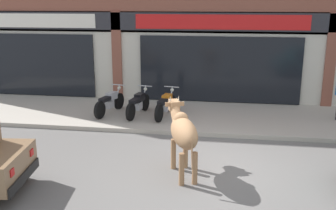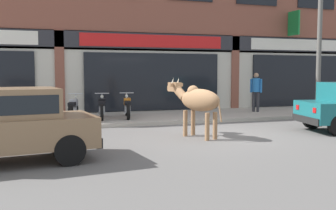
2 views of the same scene
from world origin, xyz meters
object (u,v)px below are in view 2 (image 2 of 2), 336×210
object	(u,v)px
motorcycle_1	(102,108)
pedestrian	(256,88)
car_1	(3,122)
motorcycle_0	(73,108)
motorcycle_2	(127,107)
utility_pole	(320,31)
cow	(197,100)

from	to	relation	value
motorcycle_1	pedestrian	world-z (taller)	pedestrian
car_1	motorcycle_0	size ratio (longest dim) A/B	2.10
motorcycle_2	utility_pole	bearing A→B (deg)	-8.98
car_1	motorcycle_0	distance (m)	5.98
motorcycle_0	motorcycle_1	xyz separation A→B (m)	(0.98, -0.04, 0.00)
cow	car_1	xyz separation A→B (m)	(-4.75, -1.63, -0.19)
motorcycle_0	utility_pole	world-z (taller)	utility_pole
utility_pole	pedestrian	bearing A→B (deg)	139.99
car_1	motorcycle_2	distance (m)	6.77
car_1	motorcycle_1	distance (m)	6.31
cow	utility_pole	world-z (taller)	utility_pole
motorcycle_0	motorcycle_1	distance (m)	0.98
motorcycle_2	utility_pole	distance (m)	7.92
motorcycle_2	motorcycle_1	bearing A→B (deg)	179.92
motorcycle_1	utility_pole	distance (m)	8.77
motorcycle_2	pedestrian	bearing A→B (deg)	3.88
pedestrian	car_1	bearing A→B (deg)	-146.87
car_1	motorcycle_1	bearing A→B (deg)	63.52
cow	motorcycle_1	size ratio (longest dim) A/B	1.15
motorcycle_1	motorcycle_0	bearing A→B (deg)	177.56
motorcycle_2	utility_pole	world-z (taller)	utility_pole
car_1	pedestrian	world-z (taller)	pedestrian
car_1	motorcycle_2	bearing A→B (deg)	56.57
motorcycle_0	pedestrian	world-z (taller)	pedestrian
cow	car_1	bearing A→B (deg)	-161.02
car_1	motorcycle_1	size ratio (longest dim) A/B	2.08
motorcycle_0	pedestrian	bearing A→B (deg)	2.55
motorcycle_2	motorcycle_0	bearing A→B (deg)	178.70
car_1	utility_pole	bearing A→B (deg)	22.12
motorcycle_1	utility_pole	xyz separation A→B (m)	(8.22, -1.16, 2.82)
cow	car_1	distance (m)	5.02
motorcycle_1	cow	bearing A→B (deg)	-64.26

